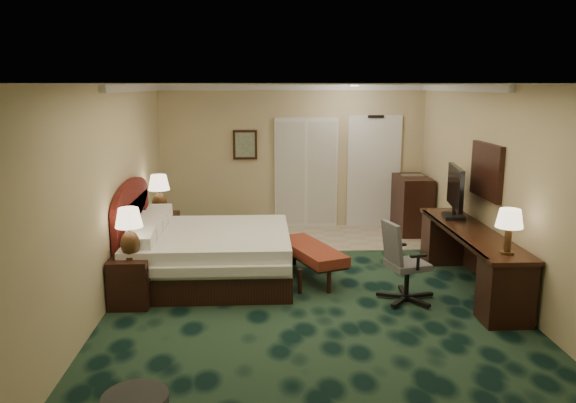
{
  "coord_description": "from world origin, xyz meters",
  "views": [
    {
      "loc": [
        -0.61,
        -6.81,
        2.69
      ],
      "look_at": [
        -0.25,
        0.6,
        1.15
      ],
      "focal_mm": 35.0,
      "sensor_mm": 36.0,
      "label": 1
    }
  ],
  "objects_px": {
    "lamp_far": "(159,195)",
    "minibar": "(412,205)",
    "bed_bench": "(310,262)",
    "bed": "(212,255)",
    "lamp_near": "(130,233)",
    "tv": "(455,192)",
    "nightstand_near": "(131,281)",
    "nightstand_far": "(163,233)",
    "desk_chair": "(408,261)",
    "desk": "(470,259)"
  },
  "relations": [
    {
      "from": "lamp_far",
      "to": "minibar",
      "type": "xyz_separation_m",
      "value": [
        4.43,
        1.01,
        -0.43
      ]
    },
    {
      "from": "bed_bench",
      "to": "minibar",
      "type": "relative_size",
      "value": 1.32
    },
    {
      "from": "bed",
      "to": "lamp_near",
      "type": "relative_size",
      "value": 3.46
    },
    {
      "from": "bed_bench",
      "to": "minibar",
      "type": "distance_m",
      "value": 3.22
    },
    {
      "from": "tv",
      "to": "minibar",
      "type": "height_order",
      "value": "tv"
    },
    {
      "from": "nightstand_near",
      "to": "bed",
      "type": "bearing_deg",
      "value": 43.73
    },
    {
      "from": "nightstand_far",
      "to": "desk_chair",
      "type": "distance_m",
      "value": 4.17
    },
    {
      "from": "bed",
      "to": "nightstand_far",
      "type": "height_order",
      "value": "bed"
    },
    {
      "from": "lamp_near",
      "to": "lamp_far",
      "type": "height_order",
      "value": "lamp_far"
    },
    {
      "from": "tv",
      "to": "desk",
      "type": "bearing_deg",
      "value": -81.3
    },
    {
      "from": "nightstand_near",
      "to": "lamp_far",
      "type": "relative_size",
      "value": 0.93
    },
    {
      "from": "bed_bench",
      "to": "desk_chair",
      "type": "bearing_deg",
      "value": -60.26
    },
    {
      "from": "bed",
      "to": "lamp_far",
      "type": "bearing_deg",
      "value": 124.15
    },
    {
      "from": "minibar",
      "to": "nightstand_near",
      "type": "bearing_deg",
      "value": -143.29
    },
    {
      "from": "nightstand_near",
      "to": "desk_chair",
      "type": "bearing_deg",
      "value": -0.86
    },
    {
      "from": "bed",
      "to": "desk_chair",
      "type": "relative_size",
      "value": 2.09
    },
    {
      "from": "nightstand_far",
      "to": "desk",
      "type": "relative_size",
      "value": 0.23
    },
    {
      "from": "desk",
      "to": "minibar",
      "type": "relative_size",
      "value": 2.63
    },
    {
      "from": "bed_bench",
      "to": "lamp_near",
      "type": "bearing_deg",
      "value": 178.92
    },
    {
      "from": "nightstand_near",
      "to": "minibar",
      "type": "bearing_deg",
      "value": 36.71
    },
    {
      "from": "bed",
      "to": "bed_bench",
      "type": "distance_m",
      "value": 1.4
    },
    {
      "from": "nightstand_near",
      "to": "bed_bench",
      "type": "distance_m",
      "value": 2.47
    },
    {
      "from": "lamp_near",
      "to": "bed_bench",
      "type": "xyz_separation_m",
      "value": [
        2.3,
        0.88,
        -0.69
      ]
    },
    {
      "from": "nightstand_far",
      "to": "lamp_near",
      "type": "xyz_separation_m",
      "value": [
        0.01,
        -2.3,
        0.61
      ]
    },
    {
      "from": "lamp_far",
      "to": "tv",
      "type": "height_order",
      "value": "tv"
    },
    {
      "from": "nightstand_far",
      "to": "bed",
      "type": "bearing_deg",
      "value": -56.52
    },
    {
      "from": "tv",
      "to": "nightstand_far",
      "type": "bearing_deg",
      "value": 173.93
    },
    {
      "from": "nightstand_near",
      "to": "minibar",
      "type": "height_order",
      "value": "minibar"
    },
    {
      "from": "minibar",
      "to": "bed_bench",
      "type": "bearing_deg",
      "value": -130.66
    },
    {
      "from": "tv",
      "to": "lamp_near",
      "type": "bearing_deg",
      "value": -156.85
    },
    {
      "from": "lamp_far",
      "to": "bed_bench",
      "type": "bearing_deg",
      "value": -31.43
    },
    {
      "from": "nightstand_near",
      "to": "desk_chair",
      "type": "distance_m",
      "value": 3.47
    },
    {
      "from": "lamp_near",
      "to": "tv",
      "type": "distance_m",
      "value": 4.55
    },
    {
      "from": "nightstand_near",
      "to": "tv",
      "type": "bearing_deg",
      "value": 13.76
    },
    {
      "from": "desk",
      "to": "tv",
      "type": "relative_size",
      "value": 2.87
    },
    {
      "from": "bed",
      "to": "nightstand_near",
      "type": "height_order",
      "value": "bed"
    },
    {
      "from": "bed_bench",
      "to": "desk_chair",
      "type": "relative_size",
      "value": 1.34
    },
    {
      "from": "lamp_near",
      "to": "tv",
      "type": "bearing_deg",
      "value": 14.12
    },
    {
      "from": "nightstand_near",
      "to": "lamp_near",
      "type": "relative_size",
      "value": 0.97
    },
    {
      "from": "minibar",
      "to": "tv",
      "type": "bearing_deg",
      "value": -89.67
    },
    {
      "from": "lamp_near",
      "to": "tv",
      "type": "relative_size",
      "value": 0.65
    },
    {
      "from": "bed_bench",
      "to": "tv",
      "type": "distance_m",
      "value": 2.32
    },
    {
      "from": "lamp_far",
      "to": "nightstand_far",
      "type": "bearing_deg",
      "value": -14.57
    },
    {
      "from": "bed",
      "to": "minibar",
      "type": "xyz_separation_m",
      "value": [
        3.48,
        2.4,
        0.18
      ]
    },
    {
      "from": "nightstand_near",
      "to": "desk_chair",
      "type": "height_order",
      "value": "desk_chair"
    },
    {
      "from": "lamp_far",
      "to": "desk",
      "type": "relative_size",
      "value": 0.23
    },
    {
      "from": "bed",
      "to": "lamp_far",
      "type": "height_order",
      "value": "lamp_far"
    },
    {
      "from": "bed",
      "to": "minibar",
      "type": "bearing_deg",
      "value": 34.59
    },
    {
      "from": "nightstand_far",
      "to": "desk",
      "type": "distance_m",
      "value": 4.81
    },
    {
      "from": "bed",
      "to": "minibar",
      "type": "distance_m",
      "value": 4.24
    }
  ]
}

